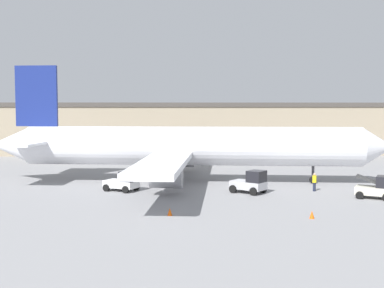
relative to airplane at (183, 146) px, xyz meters
name	(u,v)px	position (x,y,z in m)	size (l,w,h in m)	color
ground_plane	(192,182)	(0.98, -0.09, -3.72)	(400.00, 400.00, 0.00)	gray
terminal_building	(168,127)	(-2.38, 35.53, 0.60)	(98.10, 16.57, 8.62)	gray
airplane	(183,146)	(0.00, 0.00, 0.00)	(42.18, 37.22, 12.12)	white
ground_crew_worker	(314,182)	(12.16, -5.93, -2.82)	(0.37, 0.37, 1.69)	#1E2338
baggage_tug	(124,182)	(-5.46, -5.47, -2.83)	(3.50, 3.06, 1.90)	silver
belt_loader_truck	(377,188)	(16.45, -9.73, -2.78)	(3.45, 3.04, 1.96)	beige
pushback_tug	(251,183)	(6.12, -6.89, -2.74)	(3.46, 3.33, 2.10)	#B2B2B7
safety_cone_near	(170,212)	(-0.98, -15.83, -3.44)	(0.36, 0.36, 0.55)	#EF590F
safety_cone_far	(312,215)	(8.90, -17.00, -3.44)	(0.36, 0.36, 0.55)	#EF590F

